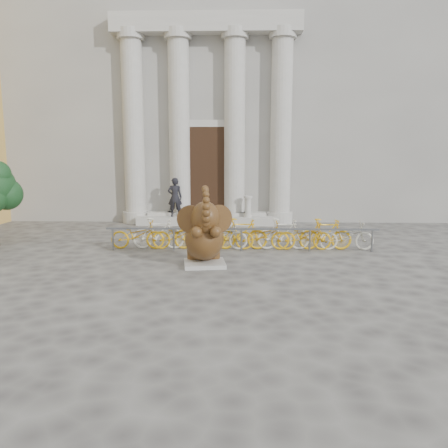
{
  "coord_description": "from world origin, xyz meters",
  "views": [
    {
      "loc": [
        1.27,
        -9.45,
        2.95
      ],
      "look_at": [
        0.95,
        2.4,
        1.1
      ],
      "focal_mm": 35.0,
      "sensor_mm": 36.0,
      "label": 1
    }
  ],
  "objects": [
    {
      "name": "entrance_steps",
      "position": [
        0.0,
        9.4,
        0.18
      ],
      "size": [
        6.0,
        1.2,
        0.36
      ],
      "primitive_type": "cube",
      "color": "#A8A59E",
      "rests_on": "ground"
    },
    {
      "name": "ground",
      "position": [
        0.0,
        0.0,
        0.0
      ],
      "size": [
        80.0,
        80.0,
        0.0
      ],
      "primitive_type": "plane",
      "color": "#474442",
      "rests_on": "ground"
    },
    {
      "name": "classical_building",
      "position": [
        0.0,
        14.93,
        5.98
      ],
      "size": [
        22.0,
        10.7,
        12.0
      ],
      "color": "gray",
      "rests_on": "ground"
    },
    {
      "name": "bike_rack",
      "position": [
        1.45,
        4.21,
        0.5
      ],
      "size": [
        8.51,
        0.53,
        1.0
      ],
      "color": "slate",
      "rests_on": "ground"
    },
    {
      "name": "balustrade_post",
      "position": [
        1.78,
        9.1,
        0.78
      ],
      "size": [
        0.37,
        0.37,
        0.9
      ],
      "color": "#A8A59E",
      "rests_on": "entrance_steps"
    },
    {
      "name": "elephant_statue",
      "position": [
        0.43,
        2.05,
        0.8
      ],
      "size": [
        1.46,
        1.69,
        2.19
      ],
      "rotation": [
        0.0,
        0.0,
        0.14
      ],
      "color": "#A8A59E",
      "rests_on": "ground"
    },
    {
      "name": "pedestrian",
      "position": [
        -1.35,
        9.18,
        1.2
      ],
      "size": [
        0.66,
        0.48,
        1.67
      ],
      "primitive_type": "imported",
      "rotation": [
        0.0,
        0.0,
        3.28
      ],
      "color": "black",
      "rests_on": "entrance_steps"
    }
  ]
}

